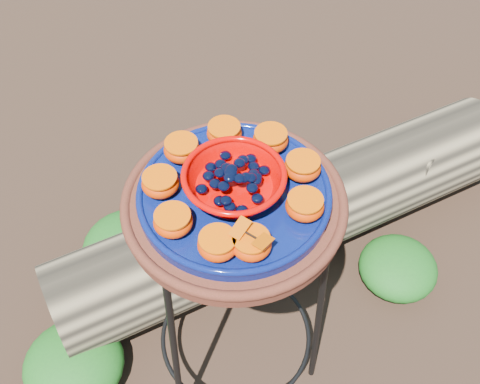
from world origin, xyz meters
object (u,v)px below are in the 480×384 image
object	(u,v)px
plant_stand	(235,298)
cobalt_plate	(234,196)
terracotta_saucer	(234,205)
driftwood_log	(290,215)
red_bowl	(234,183)

from	to	relation	value
plant_stand	cobalt_plate	distance (m)	0.40
terracotta_saucer	driftwood_log	world-z (taller)	terracotta_saucer
driftwood_log	terracotta_saucer	bearing A→B (deg)	-130.68
cobalt_plate	driftwood_log	size ratio (longest dim) A/B	0.25
cobalt_plate	driftwood_log	world-z (taller)	cobalt_plate
plant_stand	red_bowl	bearing A→B (deg)	0.00
plant_stand	cobalt_plate	size ratio (longest dim) A/B	1.86
terracotta_saucer	red_bowl	bearing A→B (deg)	0.00
plant_stand	red_bowl	world-z (taller)	red_bowl
plant_stand	driftwood_log	distance (m)	0.50
driftwood_log	red_bowl	bearing A→B (deg)	-130.68
cobalt_plate	driftwood_log	xyz separation A→B (m)	(0.29, 0.34, -0.60)
plant_stand	red_bowl	distance (m)	0.44
driftwood_log	cobalt_plate	bearing A→B (deg)	-130.68
red_bowl	plant_stand	bearing A→B (deg)	0.00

